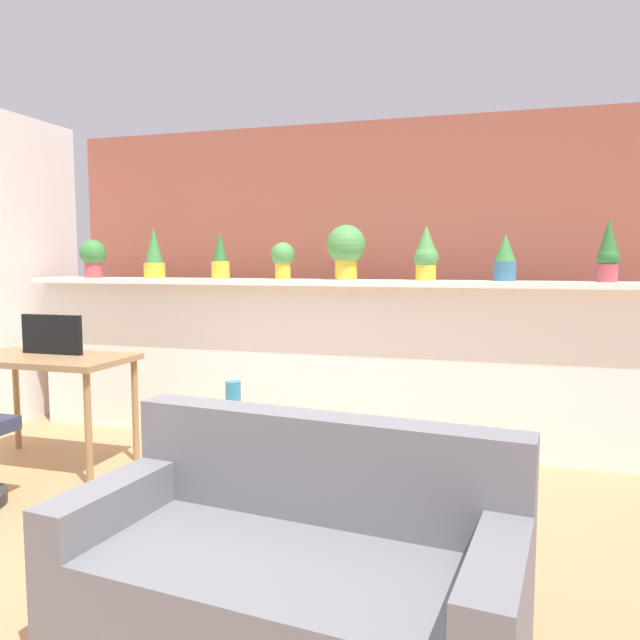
{
  "coord_description": "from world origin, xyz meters",
  "views": [
    {
      "loc": [
        1.32,
        -2.36,
        1.38
      ],
      "look_at": [
        0.22,
        1.33,
        1.01
      ],
      "focal_mm": 34.38,
      "sensor_mm": 36.0,
      "label": 1
    }
  ],
  "objects_px": {
    "potted_plant_7": "(608,252)",
    "tv_monitor": "(52,334)",
    "potted_plant_2": "(220,258)",
    "potted_plant_5": "(426,254)",
    "potted_plant_4": "(346,248)",
    "side_cube_shelf": "(226,456)",
    "potted_plant_6": "(505,258)",
    "vase_on_shelf": "(233,398)",
    "desk": "(47,368)",
    "potted_plant_3": "(283,258)",
    "couch": "(292,577)",
    "potted_plant_0": "(93,256)",
    "potted_plant_1": "(154,255)"
  },
  "relations": [
    {
      "from": "potted_plant_2",
      "to": "potted_plant_5",
      "type": "bearing_deg",
      "value": -0.4
    },
    {
      "from": "potted_plant_3",
      "to": "tv_monitor",
      "type": "xyz_separation_m",
      "value": [
        -1.34,
        -0.9,
        -0.52
      ]
    },
    {
      "from": "potted_plant_0",
      "to": "potted_plant_3",
      "type": "distance_m",
      "value": 1.64
    },
    {
      "from": "potted_plant_0",
      "to": "potted_plant_3",
      "type": "bearing_deg",
      "value": 1.19
    },
    {
      "from": "potted_plant_0",
      "to": "side_cube_shelf",
      "type": "xyz_separation_m",
      "value": [
        1.71,
        -1.14,
        -1.17
      ]
    },
    {
      "from": "potted_plant_6",
      "to": "desk",
      "type": "bearing_deg",
      "value": -160.95
    },
    {
      "from": "potted_plant_2",
      "to": "couch",
      "type": "relative_size",
      "value": 0.23
    },
    {
      "from": "potted_plant_2",
      "to": "potted_plant_6",
      "type": "height_order",
      "value": "potted_plant_2"
    },
    {
      "from": "potted_plant_1",
      "to": "desk",
      "type": "distance_m",
      "value": 1.27
    },
    {
      "from": "potted_plant_5",
      "to": "couch",
      "type": "bearing_deg",
      "value": -93.71
    },
    {
      "from": "potted_plant_4",
      "to": "potted_plant_0",
      "type": "bearing_deg",
      "value": -178.61
    },
    {
      "from": "potted_plant_5",
      "to": "potted_plant_6",
      "type": "xyz_separation_m",
      "value": [
        0.53,
        0.01,
        -0.03
      ]
    },
    {
      "from": "tv_monitor",
      "to": "vase_on_shelf",
      "type": "distance_m",
      "value": 1.5
    },
    {
      "from": "potted_plant_3",
      "to": "potted_plant_7",
      "type": "relative_size",
      "value": 0.67
    },
    {
      "from": "potted_plant_7",
      "to": "couch",
      "type": "relative_size",
      "value": 0.25
    },
    {
      "from": "potted_plant_5",
      "to": "side_cube_shelf",
      "type": "xyz_separation_m",
      "value": [
        -1.0,
        -1.18,
        -1.18
      ]
    },
    {
      "from": "potted_plant_7",
      "to": "potted_plant_2",
      "type": "bearing_deg",
      "value": 179.47
    },
    {
      "from": "potted_plant_4",
      "to": "potted_plant_6",
      "type": "relative_size",
      "value": 1.24
    },
    {
      "from": "potted_plant_2",
      "to": "vase_on_shelf",
      "type": "relative_size",
      "value": 1.93
    },
    {
      "from": "potted_plant_7",
      "to": "tv_monitor",
      "type": "height_order",
      "value": "potted_plant_7"
    },
    {
      "from": "potted_plant_6",
      "to": "potted_plant_0",
      "type": "bearing_deg",
      "value": -179.0
    },
    {
      "from": "potted_plant_3",
      "to": "desk",
      "type": "height_order",
      "value": "potted_plant_3"
    },
    {
      "from": "potted_plant_4",
      "to": "potted_plant_5",
      "type": "bearing_deg",
      "value": -0.42
    },
    {
      "from": "potted_plant_4",
      "to": "potted_plant_3",
      "type": "bearing_deg",
      "value": -177.93
    },
    {
      "from": "potted_plant_4",
      "to": "side_cube_shelf",
      "type": "xyz_separation_m",
      "value": [
        -0.42,
        -1.19,
        -1.22
      ]
    },
    {
      "from": "vase_on_shelf",
      "to": "side_cube_shelf",
      "type": "bearing_deg",
      "value": -161.65
    },
    {
      "from": "potted_plant_7",
      "to": "desk",
      "type": "xyz_separation_m",
      "value": [
        -3.55,
        -0.98,
        -0.77
      ]
    },
    {
      "from": "potted_plant_5",
      "to": "potted_plant_6",
      "type": "bearing_deg",
      "value": 0.98
    },
    {
      "from": "potted_plant_3",
      "to": "side_cube_shelf",
      "type": "relative_size",
      "value": 0.55
    },
    {
      "from": "potted_plant_0",
      "to": "side_cube_shelf",
      "type": "bearing_deg",
      "value": -33.66
    },
    {
      "from": "potted_plant_1",
      "to": "side_cube_shelf",
      "type": "relative_size",
      "value": 0.82
    },
    {
      "from": "potted_plant_4",
      "to": "couch",
      "type": "height_order",
      "value": "potted_plant_4"
    },
    {
      "from": "potted_plant_4",
      "to": "desk",
      "type": "distance_m",
      "value": 2.22
    },
    {
      "from": "potted_plant_3",
      "to": "side_cube_shelf",
      "type": "distance_m",
      "value": 1.64
    },
    {
      "from": "vase_on_shelf",
      "to": "potted_plant_7",
      "type": "bearing_deg",
      "value": 28.6
    },
    {
      "from": "potted_plant_6",
      "to": "side_cube_shelf",
      "type": "relative_size",
      "value": 0.64
    },
    {
      "from": "potted_plant_4",
      "to": "potted_plant_6",
      "type": "distance_m",
      "value": 1.11
    },
    {
      "from": "potted_plant_0",
      "to": "desk",
      "type": "bearing_deg",
      "value": -71.21
    },
    {
      "from": "potted_plant_4",
      "to": "side_cube_shelf",
      "type": "bearing_deg",
      "value": -109.37
    },
    {
      "from": "potted_plant_2",
      "to": "potted_plant_4",
      "type": "xyz_separation_m",
      "value": [
        1.01,
        -0.01,
        0.07
      ]
    },
    {
      "from": "potted_plant_3",
      "to": "tv_monitor",
      "type": "bearing_deg",
      "value": -145.97
    },
    {
      "from": "potted_plant_0",
      "to": "potted_plant_2",
      "type": "relative_size",
      "value": 0.84
    },
    {
      "from": "potted_plant_7",
      "to": "side_cube_shelf",
      "type": "bearing_deg",
      "value": -151.61
    },
    {
      "from": "potted_plant_6",
      "to": "potted_plant_4",
      "type": "bearing_deg",
      "value": -179.75
    },
    {
      "from": "side_cube_shelf",
      "to": "potted_plant_1",
      "type": "bearing_deg",
      "value": 134.57
    },
    {
      "from": "potted_plant_2",
      "to": "side_cube_shelf",
      "type": "bearing_deg",
      "value": -63.69
    },
    {
      "from": "potted_plant_7",
      "to": "desk",
      "type": "distance_m",
      "value": 3.76
    },
    {
      "from": "potted_plant_0",
      "to": "vase_on_shelf",
      "type": "relative_size",
      "value": 1.62
    },
    {
      "from": "vase_on_shelf",
      "to": "potted_plant_5",
      "type": "bearing_deg",
      "value": 50.88
    },
    {
      "from": "couch",
      "to": "side_cube_shelf",
      "type": "bearing_deg",
      "value": 124.19
    }
  ]
}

